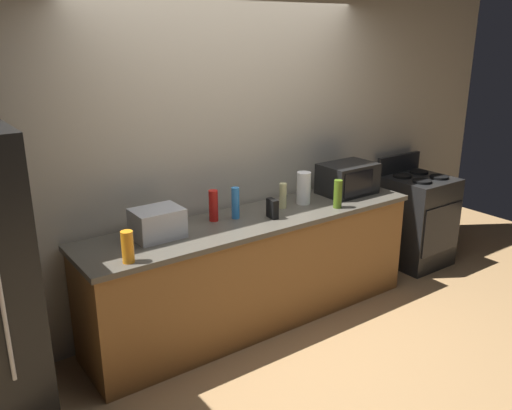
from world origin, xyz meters
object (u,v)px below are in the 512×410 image
object	(u,v)px
bottle_hot_sauce	(213,206)
bottle_vinegar	(283,196)
cordless_phone	(272,209)
bottle_spray_cleaner	(235,203)
stove_range	(416,220)
paper_towel_roll	(304,188)
bottle_dish_soap	(128,247)
toaster_oven	(157,223)
microwave	(348,179)
bottle_olive_oil	(338,194)

from	to	relation	value
bottle_hot_sauce	bottle_vinegar	bearing A→B (deg)	-6.11
cordless_phone	bottle_spray_cleaner	bearing A→B (deg)	152.44
stove_range	bottle_spray_cleaner	bearing A→B (deg)	177.97
paper_towel_roll	bottle_vinegar	world-z (taller)	paper_towel_roll
bottle_spray_cleaner	bottle_vinegar	bearing A→B (deg)	-2.26
bottle_hot_sauce	bottle_dish_soap	xyz separation A→B (m)	(-0.83, -0.34, -0.02)
toaster_oven	microwave	bearing A→B (deg)	-0.38
stove_range	cordless_phone	xyz separation A→B (m)	(-1.90, -0.08, 0.51)
stove_range	cordless_phone	bearing A→B (deg)	-177.49
microwave	bottle_olive_oil	distance (m)	0.43
cordless_phone	stove_range	bearing A→B (deg)	9.09
paper_towel_roll	cordless_phone	size ratio (longest dim) A/B	1.80
microwave	bottle_hot_sauce	size ratio (longest dim) A/B	1.99
bottle_dish_soap	microwave	bearing A→B (deg)	7.02
bottle_spray_cleaner	bottle_hot_sauce	bearing A→B (deg)	163.91
paper_towel_roll	bottle_spray_cleaner	bearing A→B (deg)	177.80
microwave	paper_towel_roll	distance (m)	0.51
cordless_phone	bottle_vinegar	distance (m)	0.26
cordless_phone	bottle_hot_sauce	xyz separation A→B (m)	(-0.40, 0.21, 0.05)
bottle_spray_cleaner	bottle_vinegar	xyz separation A→B (m)	(0.45, -0.02, -0.02)
stove_range	toaster_oven	distance (m)	2.86
bottle_spray_cleaner	bottle_dish_soap	size ratio (longest dim) A/B	1.18
bottle_vinegar	bottle_spray_cleaner	bearing A→B (deg)	177.74
toaster_oven	paper_towel_roll	distance (m)	1.33
microwave	bottle_spray_cleaner	bearing A→B (deg)	178.64
bottle_hot_sauce	bottle_olive_oil	xyz separation A→B (m)	(0.99, -0.32, -0.00)
bottle_dish_soap	toaster_oven	bearing A→B (deg)	39.65
microwave	toaster_oven	bearing A→B (deg)	179.62
microwave	bottle_spray_cleaner	size ratio (longest dim) A/B	1.95
stove_range	bottle_vinegar	size ratio (longest dim) A/B	5.20
microwave	bottle_vinegar	world-z (taller)	microwave
cordless_phone	bottle_spray_cleaner	size ratio (longest dim) A/B	0.61
cordless_phone	bottle_spray_cleaner	xyz separation A→B (m)	(-0.24, 0.16, 0.05)
toaster_oven	cordless_phone	size ratio (longest dim) A/B	2.27
bottle_olive_oil	bottle_spray_cleaner	bearing A→B (deg)	161.50
bottle_spray_cleaner	toaster_oven	bearing A→B (deg)	-178.65
stove_range	cordless_phone	world-z (taller)	stove_range
bottle_dish_soap	bottle_olive_oil	world-z (taller)	bottle_olive_oil
bottle_spray_cleaner	stove_range	bearing A→B (deg)	-2.03
stove_range	paper_towel_roll	bearing A→B (deg)	178.05
bottle_hot_sauce	bottle_spray_cleaner	size ratio (longest dim) A/B	0.98
toaster_oven	bottle_vinegar	xyz separation A→B (m)	(1.12, -0.00, -0.00)
cordless_phone	bottle_dish_soap	world-z (taller)	bottle_dish_soap
microwave	bottle_olive_oil	world-z (taller)	microwave
toaster_oven	bottle_hot_sauce	xyz separation A→B (m)	(0.50, 0.06, 0.02)
cordless_phone	paper_towel_roll	bearing A→B (deg)	23.87
microwave	toaster_oven	world-z (taller)	microwave
bottle_hot_sauce	bottle_vinegar	size ratio (longest dim) A/B	1.16
bottle_spray_cleaner	bottle_vinegar	distance (m)	0.45
bottle_spray_cleaner	bottle_vinegar	size ratio (longest dim) A/B	1.18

